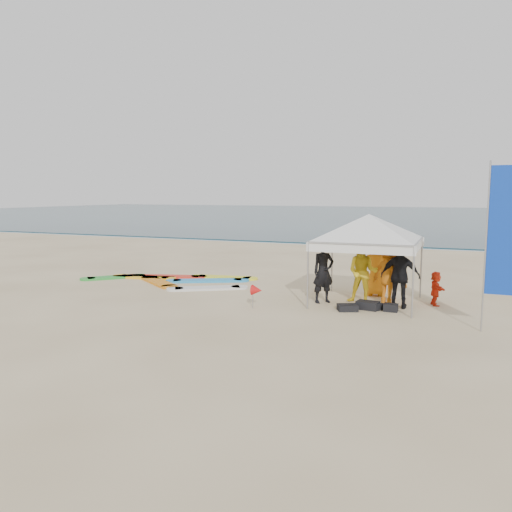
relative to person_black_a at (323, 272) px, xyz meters
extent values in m
plane|color=beige|center=(-1.99, -2.44, -0.87)|extent=(120.00, 120.00, 0.00)
cube|color=#0C2633|center=(-1.99, 57.56, -0.83)|extent=(160.00, 84.00, 0.08)
cube|color=silver|center=(-1.99, 15.76, -0.87)|extent=(160.00, 1.20, 0.01)
imported|color=black|center=(0.00, 0.00, 0.00)|extent=(0.75, 0.74, 1.75)
imported|color=yellow|center=(1.03, 0.37, 0.00)|extent=(0.85, 0.66, 1.75)
imported|color=#CE6812|center=(1.74, 0.43, -0.01)|extent=(1.29, 1.13, 1.73)
imported|color=black|center=(2.07, 0.08, -0.01)|extent=(1.02, 0.43, 1.74)
imported|color=orange|center=(1.22, 1.53, -0.02)|extent=(0.85, 0.58, 1.70)
imported|color=#FB3616|center=(2.94, 0.82, -0.40)|extent=(0.53, 0.92, 0.94)
cylinder|color=#A5A5A8|center=(-0.19, 1.77, 0.01)|extent=(0.05, 0.05, 1.78)
cylinder|color=#A5A5A8|center=(2.48, 1.77, 0.01)|extent=(0.05, 0.05, 1.78)
cylinder|color=#A5A5A8|center=(-0.19, -0.90, 0.01)|extent=(0.05, 0.05, 1.78)
cylinder|color=#A5A5A8|center=(2.48, -0.90, 0.01)|extent=(0.05, 0.05, 1.78)
cube|color=white|center=(1.15, -0.90, 0.78)|extent=(2.77, 0.02, 0.24)
cube|color=white|center=(1.15, 1.77, 0.78)|extent=(2.77, 0.02, 0.24)
cube|color=white|center=(-0.19, 0.44, 0.78)|extent=(0.02, 2.77, 0.24)
cube|color=white|center=(2.48, 0.44, 0.78)|extent=(0.02, 2.77, 0.24)
pyramid|color=white|center=(1.15, 0.44, 1.61)|extent=(3.77, 3.77, 0.71)
cylinder|color=#A5A5A8|center=(4.02, -1.55, 1.00)|extent=(0.04, 0.04, 3.75)
cube|color=#0B35B2|center=(4.33, -1.55, 1.38)|extent=(0.59, 0.03, 2.79)
cylinder|color=#A5A5A8|center=(-1.55, -1.40, -0.57)|extent=(0.02, 0.02, 0.60)
cone|color=red|center=(-1.43, -1.40, -0.38)|extent=(0.28, 0.28, 0.28)
cube|color=black|center=(1.31, -0.37, -0.76)|extent=(0.61, 0.44, 0.22)
cube|color=black|center=(1.45, -0.28, -0.78)|extent=(0.55, 0.49, 0.18)
cube|color=black|center=(0.85, -0.71, -0.79)|extent=(0.62, 0.57, 0.16)
cube|color=black|center=(1.91, -0.37, -0.77)|extent=(0.36, 0.26, 0.20)
cube|color=yellow|center=(-4.33, 2.53, -0.84)|extent=(2.01, 0.84, 0.07)
cube|color=silver|center=(-3.91, 0.49, -0.84)|extent=(2.04, 1.53, 0.07)
cube|color=red|center=(-6.36, 1.91, -0.84)|extent=(2.51, 1.18, 0.07)
cube|color=#2890D7|center=(-4.57, 1.73, -0.84)|extent=(2.34, 1.53, 0.07)
cube|color=green|center=(-8.04, 1.04, -0.84)|extent=(1.62, 1.64, 0.07)
cube|color=yellow|center=(-7.02, 1.47, -0.84)|extent=(1.99, 0.77, 0.07)
cube|color=orange|center=(-5.97, 0.82, -0.84)|extent=(1.93, 1.62, 0.07)
camera|label=1|loc=(3.48, -13.44, 2.18)|focal=35.00mm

